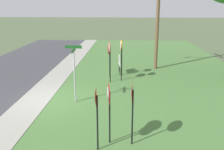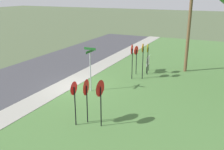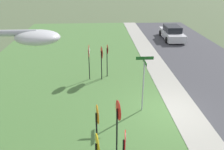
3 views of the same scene
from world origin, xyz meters
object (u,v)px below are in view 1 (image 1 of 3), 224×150
Objects in this scene: stop_sign_far_left at (121,52)px; notice_board at (120,62)px; yield_sign_near_left at (132,98)px; yield_sign_far_left at (96,105)px; utility_pole at (156,10)px; stop_sign_near_left at (109,53)px; stop_sign_far_center at (121,51)px; yield_sign_near_right at (109,99)px; stop_sign_near_right at (110,53)px; street_name_post at (74,69)px.

stop_sign_far_left reaches higher than notice_board.
yield_sign_near_left is 1.23m from yield_sign_far_left.
yield_sign_far_left is 12.00m from utility_pole.
utility_pole is at bearing 135.10° from stop_sign_near_left.
stop_sign_far_center is 1.09m from notice_board.
yield_sign_near_left is at bearing -9.88° from utility_pole.
stop_sign_far_left is at bearing -174.18° from yield_sign_near_left.
stop_sign_far_center is 1.08× the size of yield_sign_near_right.
utility_pole is at bearing 131.11° from stop_sign_near_right.
stop_sign_near_right is at bearing -34.08° from stop_sign_far_center.
utility_pole is (-10.87, 1.89, 2.59)m from yield_sign_near_left.
yield_sign_near_right is (-0.05, -0.78, -0.08)m from yield_sign_near_left.
yield_sign_near_right reaches higher than yield_sign_far_left.
street_name_post is at bearing -33.14° from utility_pole.
yield_sign_near_left is at bearing 0.72° from stop_sign_near_right.
stop_sign_far_center is 8.75m from yield_sign_near_left.
stop_sign_near_left is 1.01× the size of yield_sign_far_left.
yield_sign_near_right is at bearing 10.81° from stop_sign_near_left.
stop_sign_far_center is (-1.16, 0.00, -0.14)m from stop_sign_far_left.
notice_board is at bearing 159.32° from street_name_post.
stop_sign_near_left is at bearing 162.73° from street_name_post.
stop_sign_near_right reaches higher than yield_sign_far_left.
stop_sign_near_right is 1.66m from stop_sign_far_center.
yield_sign_near_left is (8.40, 1.29, 0.12)m from stop_sign_near_left.
utility_pole is (-3.64, 3.08, 2.47)m from stop_sign_near_right.
stop_sign_near_left is 0.87× the size of stop_sign_near_right.
stop_sign_far_left is at bearing 51.15° from stop_sign_near_left.
street_name_post is 8.80m from utility_pole.
yield_sign_near_left is 0.29× the size of utility_pole.
stop_sign_near_right is at bearing 176.29° from yield_sign_far_left.
stop_sign_near_right is at bearing 174.35° from yield_sign_near_right.
notice_board is at bearing -174.09° from yield_sign_near_left.
stop_sign_far_left is 0.92× the size of street_name_post.
yield_sign_far_left is at bearing -13.39° from stop_sign_far_center.
notice_board is at bearing 172.95° from yield_sign_far_left.
stop_sign_far_center is at bearing 146.58° from stop_sign_near_right.
stop_sign_near_left is 1.00× the size of yield_sign_near_right.
stop_sign_far_center is 8.69m from yield_sign_near_right.
street_name_post reaches higher than yield_sign_near_right.
stop_sign_far_center is 9.18m from yield_sign_far_left.
stop_sign_near_right is 0.97× the size of stop_sign_far_left.
stop_sign_far_left reaches higher than stop_sign_near_right.
stop_sign_far_center reaches higher than notice_board.
yield_sign_near_left is 1.05× the size of yield_sign_far_left.
utility_pole is (-7.04, 4.59, 2.61)m from street_name_post.
stop_sign_far_left is 1.09× the size of stop_sign_far_center.
stop_sign_far_left reaches higher than yield_sign_near_right.
street_name_post is (-4.25, -1.55, 0.08)m from yield_sign_far_left.
stop_sign_far_center is at bearing 6.17° from notice_board.
stop_sign_far_center is at bearing 120.07° from stop_sign_near_left.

